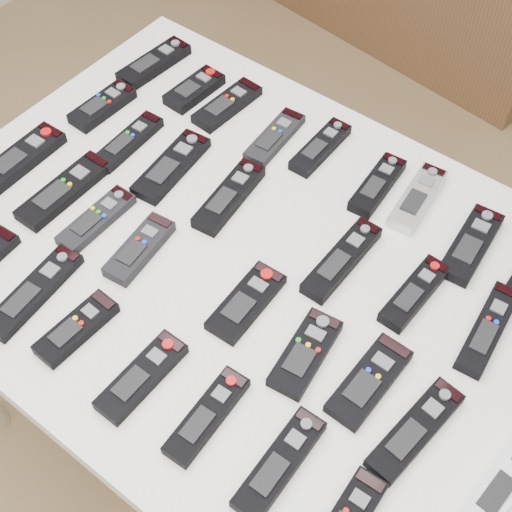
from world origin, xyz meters
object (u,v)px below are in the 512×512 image
Objects in this scene: remote_6 at (417,198)px; remote_26 at (505,482)px; remote_19 at (64,190)px; remote_25 at (415,430)px; remote_11 at (128,142)px; remote_23 at (305,353)px; remote_0 at (154,63)px; remote_3 at (275,137)px; remote_21 at (140,249)px; remote_5 at (377,185)px; remote_7 at (471,245)px; remote_32 at (207,416)px; remote_24 at (369,381)px; remote_15 at (414,293)px; remote_2 at (227,105)px; remote_14 at (342,260)px; remote_29 at (34,292)px; remote_12 at (171,166)px; remote_30 at (77,328)px; remote_22 at (246,302)px; remote_18 at (21,158)px; remote_20 at (96,219)px; remote_33 at (280,464)px; remote_1 at (194,89)px; table at (256,281)px; remote_10 at (103,106)px; remote_31 at (142,376)px; remote_16 at (488,329)px.

remote_6 reaches higher than remote_26.
remote_25 is (0.77, -0.01, -0.00)m from remote_19.
remote_26 is (0.91, -0.17, -0.00)m from remote_11.
remote_23 reaches higher than remote_25.
remote_3 is (0.35, -0.02, -0.00)m from remote_0.
remote_11 is at bearing -144.08° from remote_3.
remote_21 is at bearing 173.97° from remote_23.
remote_5 reaches higher than remote_25.
remote_21 is (-0.46, -0.37, 0.00)m from remote_7.
remote_25 is at bearing 30.50° from remote_32.
remote_32 is (-0.16, -0.20, 0.00)m from remote_24.
remote_15 is at bearing -105.00° from remote_7.
remote_2 is 0.86× the size of remote_14.
remote_12 is at bearing 86.38° from remote_29.
remote_26 is at bearing -52.85° from remote_6.
remote_11 is at bearing 174.90° from remote_12.
remote_3 is at bearing -3.25° from remote_2.
remote_24 is at bearing 28.73° from remote_30.
remote_22 is at bearing -100.13° from remote_5.
remote_12 is 1.15× the size of remote_32.
remote_15 is 0.33m from remote_26.
remote_11 is at bearing 49.04° from remote_18.
remote_11 is 0.59m from remote_23.
remote_30 is (-0.30, -0.59, 0.00)m from remote_6.
remote_2 and remote_20 have the same top height.
remote_33 is (-0.13, -0.17, 0.00)m from remote_25.
remote_20 is at bearing -73.57° from remote_1.
table is at bearing 165.52° from remote_24.
remote_1 is 0.72× the size of remote_14.
remote_33 is (0.52, -0.35, 0.00)m from remote_12.
remote_10 and remote_15 have the same top height.
remote_3 is 0.96× the size of remote_11.
remote_22 is 0.83× the size of remote_26.
remote_20 is (0.01, -0.39, 0.00)m from remote_2.
remote_5 is 0.53m from remote_20.
remote_12 is at bearing 126.08° from remote_31.
remote_12 is 0.58m from remote_24.
remote_7 and remote_18 have the same top height.
remote_0 is 1.06× the size of remote_11.
remote_23 is at bearing 47.02° from remote_31.
remote_12 is 1.03× the size of remote_16.
remote_14 is at bearing -104.99° from remote_6.
remote_0 and remote_18 have the same top height.
remote_12 is (-0.42, -0.22, -0.00)m from remote_6.
remote_3 is at bearing 125.01° from remote_23.
remote_29 is at bearing -62.42° from remote_0.
remote_19 is at bearing -174.50° from remote_25.
remote_3 is 0.85× the size of remote_26.
remote_25 is at bearing -13.95° from remote_24.
remote_10 and remote_21 have the same top height.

